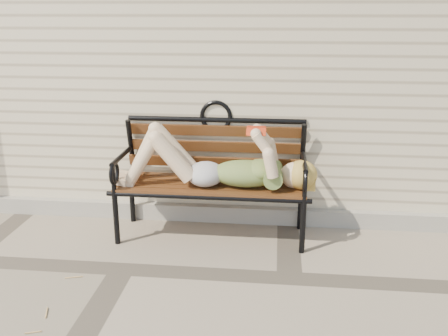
# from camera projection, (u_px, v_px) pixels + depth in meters

# --- Properties ---
(ground) EXTENTS (80.00, 80.00, 0.00)m
(ground) POSITION_uv_depth(u_px,v_px,m) (123.00, 269.00, 3.75)
(ground) COLOR gray
(ground) RESTS_ON ground
(house_wall) EXTENTS (8.00, 4.00, 3.00)m
(house_wall) POSITION_uv_depth(u_px,v_px,m) (188.00, 40.00, 6.13)
(house_wall) COLOR beige
(house_wall) RESTS_ON ground
(foundation_strip) EXTENTS (8.00, 0.10, 0.15)m
(foundation_strip) POSITION_uv_depth(u_px,v_px,m) (153.00, 210.00, 4.65)
(foundation_strip) COLOR #9A978B
(foundation_strip) RESTS_ON ground
(garden_bench) EXTENTS (1.73, 0.69, 1.12)m
(garden_bench) POSITION_uv_depth(u_px,v_px,m) (213.00, 163.00, 4.22)
(garden_bench) COLOR black
(garden_bench) RESTS_ON ground
(reading_woman) EXTENTS (1.63, 0.37, 0.51)m
(reading_woman) POSITION_uv_depth(u_px,v_px,m) (212.00, 163.00, 4.07)
(reading_woman) COLOR #093C43
(reading_woman) RESTS_ON ground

